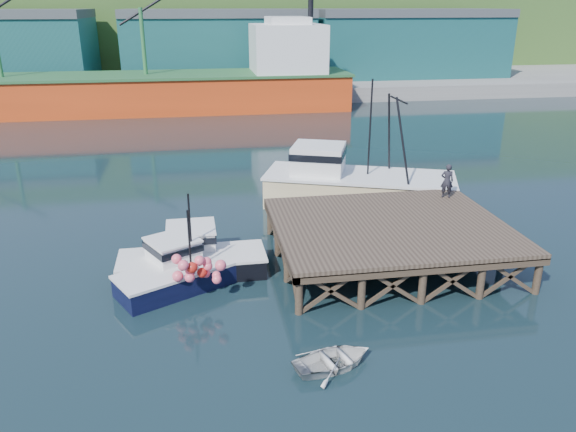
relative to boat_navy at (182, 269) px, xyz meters
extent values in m
plane|color=black|center=(5.28, 1.00, -0.83)|extent=(300.00, 300.00, 0.00)
cube|color=brown|center=(10.78, 1.00, 1.17)|extent=(12.00, 10.00, 0.25)
cube|color=#473828|center=(10.78, -3.85, 0.92)|extent=(12.00, 0.30, 0.35)
cylinder|color=#473828|center=(5.08, -3.70, -0.03)|extent=(0.36, 0.36, 2.60)
cylinder|color=#473828|center=(16.48, -3.70, -0.03)|extent=(0.36, 0.36, 2.60)
cylinder|color=#473828|center=(5.08, 5.70, -0.03)|extent=(0.36, 0.36, 2.60)
cylinder|color=#473828|center=(16.48, 5.70, -0.03)|extent=(0.36, 0.36, 2.60)
cube|color=gray|center=(5.28, 71.00, 0.17)|extent=(160.00, 40.00, 2.00)
cube|color=#1A5758|center=(5.28, 66.00, 5.67)|extent=(28.00, 16.00, 9.00)
cube|color=#1A5758|center=(35.28, 66.00, 5.67)|extent=(30.00, 16.00, 9.00)
cube|color=#DB4214|center=(-6.72, 49.00, 1.37)|extent=(55.00, 9.50, 4.40)
cube|color=#26592D|center=(-6.72, 49.00, 3.67)|extent=(55.50, 10.00, 0.30)
cube|color=silver|center=(13.28, 49.00, 6.67)|extent=(9.00, 9.00, 6.00)
cube|color=silver|center=(13.28, 49.00, 9.97)|extent=(5.00, 7.00, 1.20)
cylinder|color=black|center=(16.28, 49.00, 11.67)|extent=(0.70, 0.70, 2.50)
cube|color=#2D511E|center=(5.28, 101.00, 10.17)|extent=(220.00, 50.00, 22.00)
cube|color=black|center=(0.14, -0.27, -0.33)|extent=(6.82, 5.12, 1.01)
cube|color=silver|center=(0.14, -0.27, 0.20)|extent=(6.96, 5.22, 0.13)
cube|color=silver|center=(-0.41, 0.76, 0.68)|extent=(2.86, 2.86, 1.01)
cube|color=black|center=(-0.41, 0.76, 0.90)|extent=(3.02, 3.02, 0.34)
cylinder|color=black|center=(0.45, -0.84, 1.74)|extent=(0.10, 0.10, 3.13)
cube|color=black|center=(0.49, 1.02, -0.33)|extent=(7.23, 2.74, 1.00)
cube|color=silver|center=(0.49, 1.02, 0.19)|extent=(7.37, 2.79, 0.13)
cube|color=silver|center=(0.48, 2.31, 0.66)|extent=(2.42, 2.42, 1.00)
cube|color=black|center=(0.48, 2.31, 0.89)|extent=(2.55, 2.55, 0.33)
cylinder|color=black|center=(0.50, 0.30, 1.94)|extent=(0.10, 0.10, 3.54)
sphere|color=#F95B72|center=(0.24, -2.08, 0.39)|extent=(0.47, 0.47, 0.47)
sphere|color=#F95B72|center=(1.23, -1.86, 0.61)|extent=(0.47, 0.47, 0.47)
sphere|color=red|center=(0.79, -2.41, 0.83)|extent=(0.47, 0.47, 0.47)
cube|color=beige|center=(11.72, 9.83, 0.18)|extent=(13.07, 8.38, 2.02)
cube|color=silver|center=(11.72, 9.83, 1.25)|extent=(13.36, 8.67, 0.17)
cube|color=silver|center=(8.91, 9.83, 2.20)|extent=(4.27, 4.14, 2.02)
cube|color=black|center=(8.91, 9.83, 2.65)|extent=(4.41, 4.28, 0.45)
cylinder|color=black|center=(12.28, 9.83, 4.22)|extent=(0.12, 0.12, 6.74)
imported|color=silver|center=(5.65, -7.76, -0.51)|extent=(3.61, 2.98, 0.65)
imported|color=black|center=(15.42, 4.48, 2.31)|extent=(0.84, 0.67, 2.03)
camera|label=1|loc=(1.03, -25.05, 12.01)|focal=35.00mm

